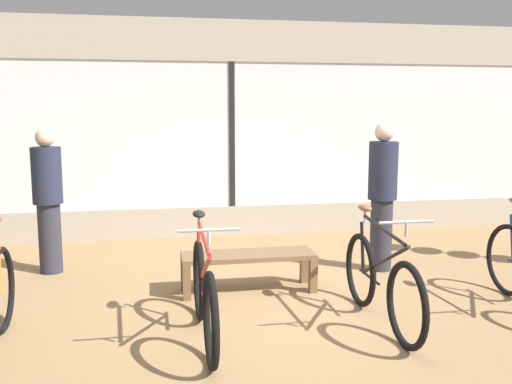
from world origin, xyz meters
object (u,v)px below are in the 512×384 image
(bicycle_right, at_px, (381,282))
(display_bench, at_px, (248,260))
(customer_by_window, at_px, (48,198))
(bicycle_left, at_px, (204,294))
(customer_near_rack, at_px, (382,193))

(bicycle_right, height_order, display_bench, bicycle_right)
(display_bench, bearing_deg, customer_by_window, 152.97)
(bicycle_left, relative_size, customer_by_window, 1.03)
(display_bench, distance_m, customer_by_window, 2.50)
(bicycle_right, distance_m, customer_near_rack, 1.87)
(bicycle_right, height_order, customer_near_rack, customer_near_rack)
(display_bench, distance_m, customer_near_rack, 1.87)
(display_bench, height_order, customer_near_rack, customer_near_rack)
(display_bench, bearing_deg, bicycle_left, -115.57)
(customer_near_rack, bearing_deg, customer_by_window, 171.15)
(customer_by_window, bearing_deg, customer_near_rack, -8.85)
(display_bench, relative_size, customer_near_rack, 0.80)
(bicycle_left, bearing_deg, customer_near_rack, 37.01)
(bicycle_left, height_order, customer_by_window, customer_by_window)
(bicycle_right, bearing_deg, customer_near_rack, 67.20)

